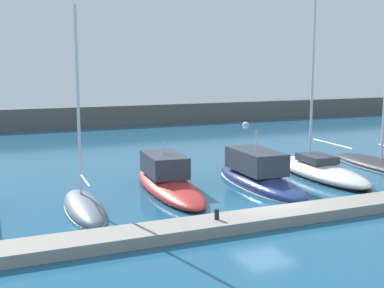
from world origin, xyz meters
The scene contains 9 objects.
ground_plane centered at (0.00, 0.00, 0.00)m, with size 120.00×120.00×0.00m, color #1E567A.
dock_pier centered at (0.00, -1.83, 0.23)m, with size 41.14×1.79×0.47m, color gray.
breakwater_seawall centered at (0.00, 36.63, 1.15)m, with size 108.00×2.18×2.31m, color #5B5651.
sailboat_slate_third centered at (-7.97, 3.29, 0.23)m, with size 2.10×6.54×9.93m.
motorboat_red_fourth centered at (-2.82, 5.64, 0.52)m, with size 3.37×10.00×2.96m.
motorboat_navy_fifth centered at (2.34, 4.49, 0.58)m, with size 3.02×9.19×3.42m.
sailboat_ivory_sixth centered at (7.10, 5.11, 0.44)m, with size 3.71×9.69×17.84m.
mooring_buoy_white centered at (16.56, 30.96, 0.00)m, with size 0.77×0.77×0.77m, color white.
dock_bollard centered at (-3.47, -1.83, 0.69)m, with size 0.20×0.20×0.44m, color black.
Camera 1 is at (-12.66, -20.22, 6.83)m, focal length 47.64 mm.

